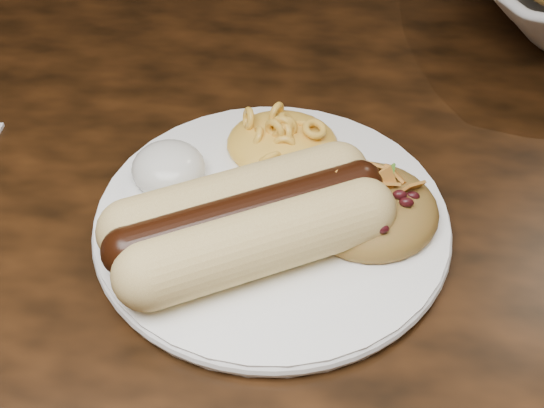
# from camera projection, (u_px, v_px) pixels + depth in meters

# --- Properties ---
(table) EXTENTS (1.60, 0.90, 0.75)m
(table) POSITION_uv_depth(u_px,v_px,m) (186.00, 208.00, 0.64)
(table) COLOR #381C0A
(table) RESTS_ON floor
(plate) EXTENTS (0.26, 0.26, 0.01)m
(plate) POSITION_uv_depth(u_px,v_px,m) (272.00, 221.00, 0.49)
(plate) COLOR white
(plate) RESTS_ON table
(hotdog) EXTENTS (0.14, 0.13, 0.04)m
(hotdog) POSITION_uv_depth(u_px,v_px,m) (248.00, 220.00, 0.45)
(hotdog) COLOR #FAE294
(hotdog) RESTS_ON plate
(mac_and_cheese) EXTENTS (0.09, 0.08, 0.03)m
(mac_and_cheese) POSITION_uv_depth(u_px,v_px,m) (282.00, 132.00, 0.52)
(mac_and_cheese) COLOR #F6AF3E
(mac_and_cheese) RESTS_ON plate
(sour_cream) EXTENTS (0.06, 0.06, 0.03)m
(sour_cream) POSITION_uv_depth(u_px,v_px,m) (168.00, 161.00, 0.50)
(sour_cream) COLOR silver
(sour_cream) RESTS_ON plate
(taco_salad) EXTENTS (0.09, 0.08, 0.04)m
(taco_salad) POSITION_uv_depth(u_px,v_px,m) (370.00, 200.00, 0.47)
(taco_salad) COLOR #CE5D2E
(taco_salad) RESTS_ON plate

